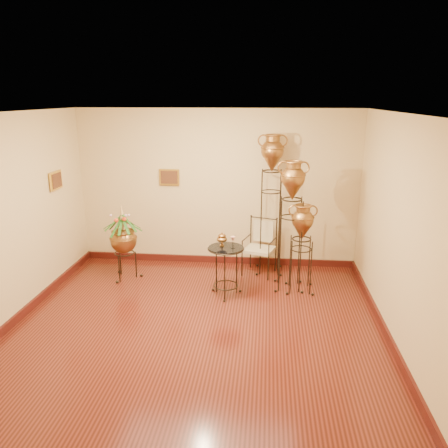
# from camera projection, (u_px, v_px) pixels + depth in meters

# --- Properties ---
(ground) EXTENTS (5.00, 5.00, 0.00)m
(ground) POSITION_uv_depth(u_px,v_px,m) (195.00, 330.00, 5.80)
(ground) COLOR maroon
(ground) RESTS_ON ground
(room_shell) EXTENTS (5.02, 5.02, 2.81)m
(room_shell) POSITION_uv_depth(u_px,v_px,m) (192.00, 203.00, 5.32)
(room_shell) COLOR beige
(room_shell) RESTS_ON ground
(amphora_tall) EXTENTS (0.53, 0.53, 2.42)m
(amphora_tall) POSITION_uv_depth(u_px,v_px,m) (271.00, 203.00, 7.41)
(amphora_tall) COLOR black
(amphora_tall) RESTS_ON ground
(amphora_mid) EXTENTS (0.49, 0.49, 2.09)m
(amphora_mid) POSITION_uv_depth(u_px,v_px,m) (291.00, 225.00, 6.81)
(amphora_mid) COLOR black
(amphora_mid) RESTS_ON ground
(amphora_short) EXTENTS (0.44, 0.44, 1.43)m
(amphora_short) POSITION_uv_depth(u_px,v_px,m) (301.00, 248.00, 6.81)
(amphora_short) COLOR black
(amphora_short) RESTS_ON ground
(planter_urn) EXTENTS (0.81, 0.81, 1.31)m
(planter_urn) POSITION_uv_depth(u_px,v_px,m) (123.00, 237.00, 7.28)
(planter_urn) COLOR black
(planter_urn) RESTS_ON ground
(armchair) EXTENTS (0.67, 0.64, 0.97)m
(armchair) POSITION_uv_depth(u_px,v_px,m) (259.00, 247.00, 7.52)
(armchair) COLOR black
(armchair) RESTS_ON ground
(side_table) EXTENTS (0.58, 0.58, 1.00)m
(side_table) POSITION_uv_depth(u_px,v_px,m) (226.00, 270.00, 6.72)
(side_table) COLOR black
(side_table) RESTS_ON ground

